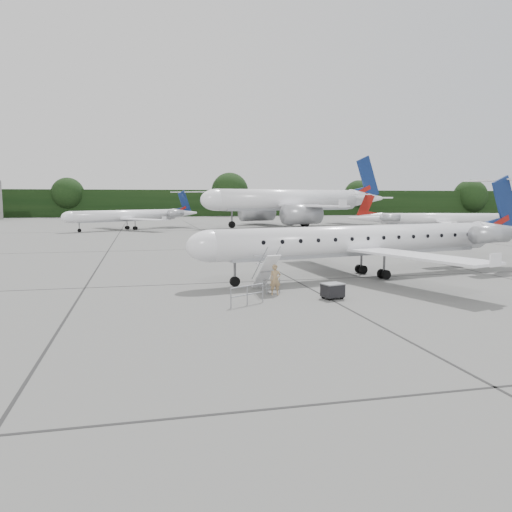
{
  "coord_description": "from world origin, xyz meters",
  "views": [
    {
      "loc": [
        -14.9,
        -24.48,
        5.46
      ],
      "look_at": [
        -8.82,
        2.03,
        2.3
      ],
      "focal_mm": 35.0,
      "sensor_mm": 36.0,
      "label": 1
    }
  ],
  "objects": [
    {
      "name": "passenger",
      "position": [
        -7.62,
        2.4,
        0.87
      ],
      "size": [
        0.67,
        0.48,
        1.74
      ],
      "primitive_type": "imported",
      "rotation": [
        0.0,
        0.0,
        -0.1
      ],
      "color": "#977A52",
      "rests_on": "ground"
    },
    {
      "name": "main_regional_jet",
      "position": [
        -0.14,
        7.35,
        3.58
      ],
      "size": [
        31.22,
        25.04,
        7.16
      ],
      "primitive_type": null,
      "rotation": [
        0.0,
        0.0,
        0.19
      ],
      "color": "white",
      "rests_on": "ground"
    },
    {
      "name": "treeline",
      "position": [
        0.0,
        130.0,
        4.0
      ],
      "size": [
        260.0,
        4.0,
        8.0
      ],
      "primitive_type": "cube",
      "color": "black",
      "rests_on": "ground"
    },
    {
      "name": "bg_narrowbody",
      "position": [
        13.22,
        69.32,
        7.13
      ],
      "size": [
        46.32,
        38.91,
        14.26
      ],
      "primitive_type": null,
      "rotation": [
        0.0,
        0.0,
        0.29
      ],
      "color": "white",
      "rests_on": "ground"
    },
    {
      "name": "safety_railing",
      "position": [
        -9.72,
        0.11,
        0.5
      ],
      "size": [
        1.94,
        1.17,
        1.0
      ],
      "primitive_type": null,
      "rotation": [
        0.0,
        0.0,
        0.53
      ],
      "color": "gray",
      "rests_on": "ground"
    },
    {
      "name": "bg_regional_left",
      "position": [
        -17.49,
        64.83,
        3.42
      ],
      "size": [
        32.14,
        30.25,
        6.84
      ],
      "primitive_type": null,
      "rotation": [
        0.0,
        0.0,
        0.6
      ],
      "color": "white",
      "rests_on": "ground"
    },
    {
      "name": "baggage_cart",
      "position": [
        -4.85,
        0.64,
        0.46
      ],
      "size": [
        1.24,
        1.09,
        0.92
      ],
      "primitive_type": null,
      "rotation": [
        0.0,
        0.0,
        0.24
      ],
      "color": "black",
      "rests_on": "ground"
    },
    {
      "name": "ground",
      "position": [
        0.0,
        0.0,
        0.0
      ],
      "size": [
        320.0,
        320.0,
        0.0
      ],
      "primitive_type": "plane",
      "color": "slate",
      "rests_on": "ground"
    },
    {
      "name": "bg_regional_right",
      "position": [
        31.22,
        46.11,
        3.1
      ],
      "size": [
        27.21,
        22.49,
        6.21
      ],
      "primitive_type": null,
      "rotation": [
        0.0,
        0.0,
        2.88
      ],
      "color": "white",
      "rests_on": "ground"
    },
    {
      "name": "airstair",
      "position": [
        -7.86,
        3.65,
        1.12
      ],
      "size": [
        1.26,
        2.36,
        2.24
      ],
      "primitive_type": null,
      "rotation": [
        0.0,
        0.0,
        0.19
      ],
      "color": "white",
      "rests_on": "ground"
    }
  ]
}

